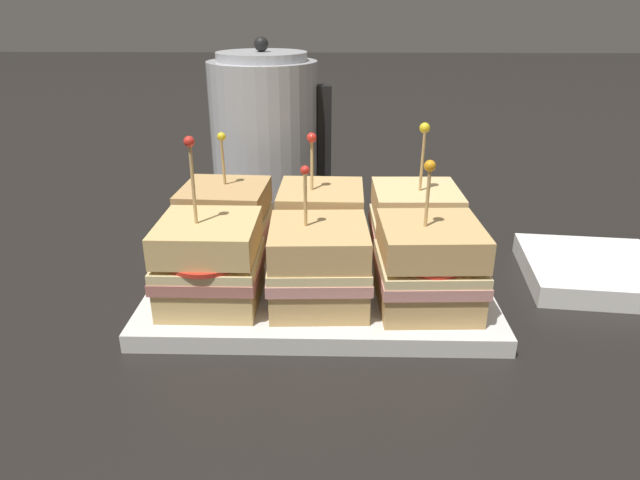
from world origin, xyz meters
TOP-DOWN VIEW (x-y plane):
  - ground_plane at (0.00, 0.00)m, footprint 6.00×6.00m
  - serving_platter at (0.00, 0.00)m, footprint 0.35×0.24m
  - sandwich_front_left at (-0.11, -0.05)m, footprint 0.10×0.10m
  - sandwich_front_center at (-0.00, -0.05)m, footprint 0.10×0.10m
  - sandwich_front_right at (0.11, -0.06)m, footprint 0.10×0.10m
  - sandwich_back_left at (-0.11, 0.06)m, footprint 0.10×0.10m
  - sandwich_back_center at (-0.00, 0.05)m, footprint 0.10×0.10m
  - sandwich_back_right at (0.11, 0.05)m, footprint 0.10×0.10m
  - kettle_steel at (-0.09, 0.27)m, footprint 0.18×0.15m
  - napkin_stack at (0.31, 0.04)m, footprint 0.16×0.16m

SIDE VIEW (x-z plane):
  - ground_plane at x=0.00m, z-range 0.00..0.00m
  - serving_platter at x=0.00m, z-range 0.00..0.02m
  - napkin_stack at x=0.31m, z-range 0.00..0.02m
  - sandwich_front_center at x=0.00m, z-range -0.01..0.13m
  - sandwich_back_left at x=-0.11m, z-range -0.01..0.13m
  - sandwich_back_center at x=0.00m, z-range -0.01..0.13m
  - sandwich_front_right at x=0.11m, z-range -0.01..0.13m
  - sandwich_front_left at x=-0.11m, z-range -0.02..0.14m
  - sandwich_back_right at x=0.11m, z-range -0.02..0.14m
  - kettle_steel at x=-0.09m, z-range -0.01..0.24m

